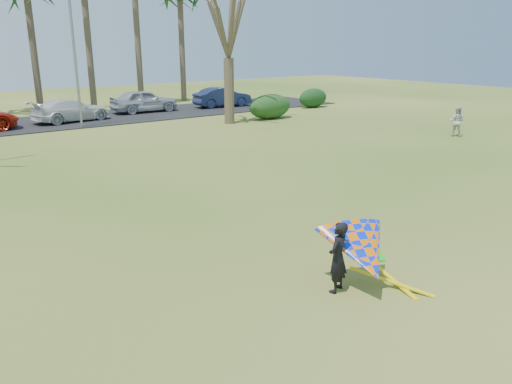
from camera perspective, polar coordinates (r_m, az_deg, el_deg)
ground at (r=12.12m, az=5.75°, el=-7.17°), size 100.00×100.00×0.00m
parking_strip at (r=34.28m, az=-24.06°, el=7.12°), size 46.00×7.00×0.06m
bare_tree_right at (r=31.50m, az=-3.23°, el=19.73°), size 6.27×6.27×9.21m
streetlight at (r=31.62m, az=-19.78°, el=14.99°), size 2.28×0.18×8.00m
hedge_near at (r=33.63m, az=1.61°, el=9.75°), size 3.28×1.49×1.64m
hedge_far at (r=39.93m, az=6.53°, el=10.63°), size 2.66×1.25×1.48m
car_3 at (r=34.24m, az=-20.38°, el=8.77°), size 5.16×2.77×1.42m
car_4 at (r=37.45m, az=-12.68°, el=10.14°), size 4.80×2.03×1.62m
car_5 at (r=39.77m, az=-3.86°, el=10.77°), size 4.65×1.99×1.49m
pedestrian_a at (r=29.31m, az=21.95°, el=7.49°), size 0.84×0.94×1.61m
kite_flyer at (r=10.36m, az=11.88°, el=-6.68°), size 2.13×2.39×2.02m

